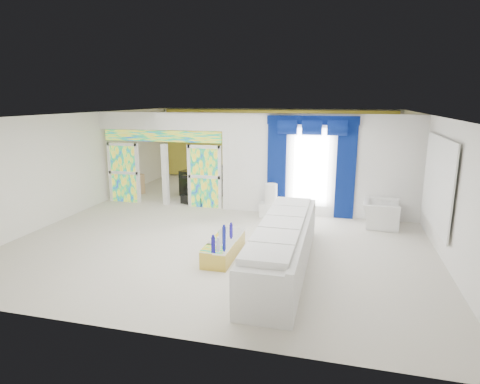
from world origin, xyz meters
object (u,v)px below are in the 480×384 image
(console_table, at_px, (281,211))
(grand_piano, at_px, (209,181))
(white_sofa, at_px, (283,248))
(armchair, at_px, (381,214))
(coffee_table, at_px, (224,248))

(console_table, xyz_separation_m, grand_piano, (-3.02, 2.39, 0.25))
(white_sofa, xyz_separation_m, armchair, (2.20, 3.43, -0.09))
(armchair, distance_m, grand_piano, 6.33)
(white_sofa, bearing_deg, coffee_table, 167.32)
(white_sofa, distance_m, coffee_table, 1.41)
(coffee_table, bearing_deg, console_table, 76.75)
(white_sofa, bearing_deg, grand_piano, 120.98)
(coffee_table, xyz_separation_m, console_table, (0.77, 3.27, 0.02))
(coffee_table, relative_size, armchair, 1.56)
(coffee_table, height_order, console_table, console_table)
(grand_piano, bearing_deg, white_sofa, -41.56)
(coffee_table, relative_size, console_table, 1.36)
(grand_piano, bearing_deg, coffee_table, -51.00)
(console_table, distance_m, grand_piano, 3.86)
(armchair, height_order, grand_piano, grand_piano)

